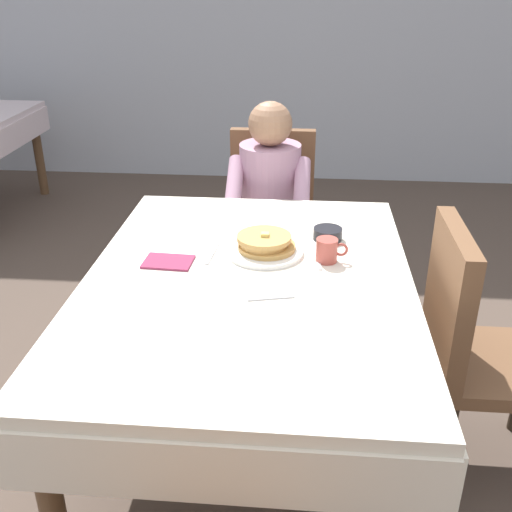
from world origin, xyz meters
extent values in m
plane|color=brown|center=(0.00, 0.00, 0.00)|extent=(14.00, 14.00, 0.00)
cube|color=silver|center=(0.00, 0.00, 0.72)|extent=(1.10, 1.50, 0.04)
cube|color=silver|center=(0.00, -0.76, 0.61)|extent=(1.10, 0.01, 0.18)
cube|color=silver|center=(0.00, 0.76, 0.61)|extent=(1.10, 0.01, 0.18)
cube|color=silver|center=(-0.56, 0.00, 0.61)|extent=(0.01, 1.50, 0.18)
cube|color=silver|center=(0.56, 0.00, 0.61)|extent=(0.01, 1.50, 0.18)
cylinder|color=brown|center=(-0.47, -0.67, 0.35)|extent=(0.07, 0.07, 0.70)
cylinder|color=brown|center=(-0.47, 0.67, 0.35)|extent=(0.07, 0.07, 0.70)
cylinder|color=brown|center=(0.47, 0.67, 0.35)|extent=(0.07, 0.07, 0.70)
cube|color=brown|center=(0.01, 1.07, 0.42)|extent=(0.44, 0.44, 0.05)
cube|color=brown|center=(0.01, 1.27, 0.69)|extent=(0.44, 0.06, 0.48)
cylinder|color=#2D2319|center=(0.19, 0.89, 0.20)|extent=(0.04, 0.04, 0.40)
cylinder|color=#2D2319|center=(-0.17, 0.89, 0.20)|extent=(0.04, 0.04, 0.40)
cylinder|color=#2D2319|center=(0.19, 1.25, 0.20)|extent=(0.04, 0.04, 0.40)
cylinder|color=#2D2319|center=(-0.17, 1.25, 0.20)|extent=(0.04, 0.04, 0.40)
cylinder|color=#B2849E|center=(0.01, 1.05, 0.68)|extent=(0.30, 0.30, 0.46)
sphere|color=#A37556|center=(0.01, 1.03, 1.02)|extent=(0.21, 0.21, 0.21)
cylinder|color=#B2849E|center=(0.17, 0.91, 0.75)|extent=(0.08, 0.29, 0.23)
cylinder|color=#B2849E|center=(-0.15, 0.91, 0.75)|extent=(0.08, 0.29, 0.23)
cylinder|color=#383D51|center=(0.09, 0.87, 0.23)|extent=(0.10, 0.10, 0.45)
cylinder|color=#383D51|center=(-0.07, 0.87, 0.23)|extent=(0.10, 0.10, 0.45)
cube|color=brown|center=(0.87, 0.00, 0.42)|extent=(0.44, 0.44, 0.05)
cube|color=brown|center=(0.67, 0.00, 0.69)|extent=(0.06, 0.44, 0.48)
cylinder|color=#2D2319|center=(0.69, 0.18, 0.20)|extent=(0.04, 0.04, 0.40)
cylinder|color=#2D2319|center=(0.69, -0.18, 0.20)|extent=(0.04, 0.04, 0.40)
cylinder|color=white|center=(0.04, 0.18, 0.75)|extent=(0.28, 0.28, 0.02)
cylinder|color=tan|center=(0.05, 0.19, 0.76)|extent=(0.21, 0.21, 0.02)
cylinder|color=tan|center=(0.04, 0.18, 0.78)|extent=(0.17, 0.17, 0.02)
cylinder|color=tan|center=(0.04, 0.19, 0.80)|extent=(0.20, 0.20, 0.02)
cube|color=#F4E072|center=(0.04, 0.18, 0.82)|extent=(0.03, 0.03, 0.01)
cylinder|color=#B24C42|center=(0.26, 0.14, 0.78)|extent=(0.08, 0.08, 0.08)
torus|color=#B24C42|center=(0.31, 0.14, 0.79)|extent=(0.05, 0.01, 0.05)
cylinder|color=black|center=(0.27, 0.33, 0.76)|extent=(0.11, 0.11, 0.04)
cube|color=silver|center=(-0.15, 0.16, 0.74)|extent=(0.03, 0.18, 0.00)
cube|color=silver|center=(0.23, 0.16, 0.74)|extent=(0.03, 0.20, 0.00)
cube|color=silver|center=(0.09, -0.15, 0.74)|extent=(0.15, 0.05, 0.00)
cube|color=#8C2D4C|center=(-0.29, 0.08, 0.74)|extent=(0.18, 0.13, 0.01)
cube|color=silver|center=(-1.87, 2.27, 0.61)|extent=(0.01, 1.10, 0.18)
cylinder|color=brown|center=(-1.96, 2.74, 0.35)|extent=(0.07, 0.07, 0.70)
camera|label=1|loc=(0.18, -1.79, 1.68)|focal=42.16mm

